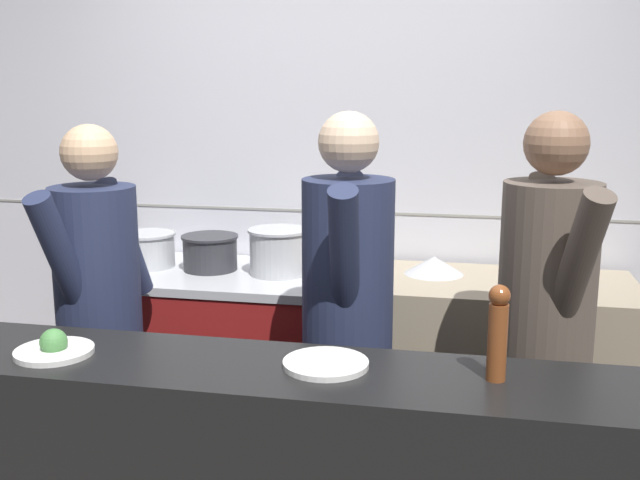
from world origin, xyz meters
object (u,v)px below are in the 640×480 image
(braising_pot, at_px, (278,250))
(plated_dish_appetiser, at_px, (326,364))
(plated_dish_main, at_px, (54,348))
(chef_head_cook, at_px, (99,309))
(stock_pot, at_px, (148,249))
(pepper_mill, at_px, (498,331))
(chef_sous, at_px, (347,311))
(oven_range, at_px, (213,357))
(mixing_bowl_steel, at_px, (434,265))
(chef_line, at_px, (545,321))
(sauce_pot, at_px, (210,251))

(braising_pot, relative_size, plated_dish_appetiser, 1.11)
(plated_dish_main, distance_m, chef_head_cook, 0.61)
(chef_head_cook, bearing_deg, stock_pot, 107.55)
(plated_dish_main, height_order, chef_head_cook, chef_head_cook)
(plated_dish_main, height_order, pepper_mill, pepper_mill)
(stock_pot, relative_size, plated_dish_appetiser, 1.05)
(chef_head_cook, relative_size, chef_sous, 0.97)
(oven_range, bearing_deg, plated_dish_main, -91.83)
(oven_range, relative_size, chef_head_cook, 0.67)
(mixing_bowl_steel, xyz_separation_m, chef_sous, (-0.29, -0.76, -0.01))
(stock_pot, distance_m, chef_head_cook, 0.78)
(oven_range, bearing_deg, chef_line, -23.55)
(plated_dish_appetiser, relative_size, chef_line, 0.15)
(plated_dish_appetiser, relative_size, chef_head_cook, 0.16)
(pepper_mill, distance_m, chef_line, 0.65)
(sauce_pot, xyz_separation_m, chef_sous, (0.80, -0.70, -0.04))
(sauce_pot, xyz_separation_m, braising_pot, (0.35, -0.02, 0.02))
(pepper_mill, bearing_deg, plated_dish_appetiser, 179.59)
(sauce_pot, relative_size, chef_sous, 0.16)
(braising_pot, bearing_deg, sauce_pot, 177.53)
(mixing_bowl_steel, xyz_separation_m, plated_dish_main, (-1.12, -1.41, 0.01))
(sauce_pot, distance_m, plated_dish_appetiser, 1.53)
(stock_pot, relative_size, chef_line, 0.16)
(plated_dish_appetiser, distance_m, chef_head_cook, 1.15)
(oven_range, bearing_deg, plated_dish_appetiser, -56.85)
(plated_dish_appetiser, bearing_deg, stock_pot, 132.00)
(chef_sous, bearing_deg, oven_range, 133.24)
(sauce_pot, bearing_deg, pepper_mill, -43.97)
(mixing_bowl_steel, height_order, plated_dish_appetiser, mixing_bowl_steel)
(plated_dish_appetiser, bearing_deg, chef_head_cook, 153.24)
(sauce_pot, height_order, chef_head_cook, chef_head_cook)
(chef_line, bearing_deg, pepper_mill, -127.09)
(sauce_pot, height_order, braising_pot, braising_pot)
(braising_pot, height_order, chef_sous, chef_sous)
(braising_pot, relative_size, chef_line, 0.17)
(mixing_bowl_steel, bearing_deg, plated_dish_appetiser, -100.69)
(braising_pot, height_order, chef_head_cook, chef_head_cook)
(stock_pot, bearing_deg, sauce_pot, -0.30)
(chef_head_cook, distance_m, chef_line, 1.72)
(pepper_mill, relative_size, chef_head_cook, 0.17)
(mixing_bowl_steel, xyz_separation_m, chef_head_cook, (-1.28, -0.83, -0.04))
(mixing_bowl_steel, bearing_deg, oven_range, -175.74)
(mixing_bowl_steel, relative_size, chef_head_cook, 0.17)
(sauce_pot, xyz_separation_m, chef_line, (1.53, -0.68, -0.04))
(stock_pot, distance_m, sauce_pot, 0.33)
(oven_range, distance_m, mixing_bowl_steel, 1.20)
(oven_range, relative_size, braising_pot, 3.76)
(sauce_pot, xyz_separation_m, plated_dish_main, (-0.04, -1.35, -0.02))
(sauce_pot, height_order, mixing_bowl_steel, sauce_pot)
(plated_dish_main, bearing_deg, sauce_pot, 88.49)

